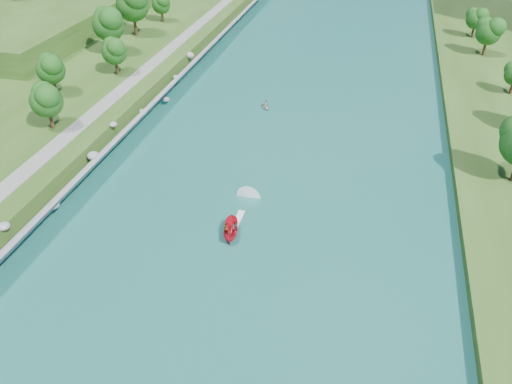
# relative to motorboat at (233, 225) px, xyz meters

# --- Properties ---
(ground) EXTENTS (260.00, 260.00, 0.00)m
(ground) POSITION_rel_motorboat_xyz_m (1.33, -4.53, -0.91)
(ground) COLOR #2D5119
(ground) RESTS_ON ground
(river_water) EXTENTS (55.00, 240.00, 0.10)m
(river_water) POSITION_rel_motorboat_xyz_m (1.33, 15.47, -0.86)
(river_water) COLOR #1A6356
(river_water) RESTS_ON ground
(riprap_bank) EXTENTS (4.14, 236.00, 4.38)m
(riprap_bank) POSITION_rel_motorboat_xyz_m (-24.54, 14.81, 0.91)
(riprap_bank) COLOR slate
(riprap_bank) RESTS_ON ground
(riverside_path) EXTENTS (3.00, 200.00, 0.10)m
(riverside_path) POSITION_rel_motorboat_xyz_m (-31.17, 15.47, 2.64)
(riverside_path) COLOR gray
(riverside_path) RESTS_ON berm_west
(motorboat) EXTENTS (3.60, 19.30, 2.12)m
(motorboat) POSITION_rel_motorboat_xyz_m (0.00, 0.00, 0.00)
(motorboat) COLOR red
(motorboat) RESTS_ON river_water
(raft) EXTENTS (3.17, 3.47, 1.67)m
(raft) POSITION_rel_motorboat_xyz_m (-4.39, 37.19, -0.44)
(raft) COLOR gray
(raft) RESTS_ON river_water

